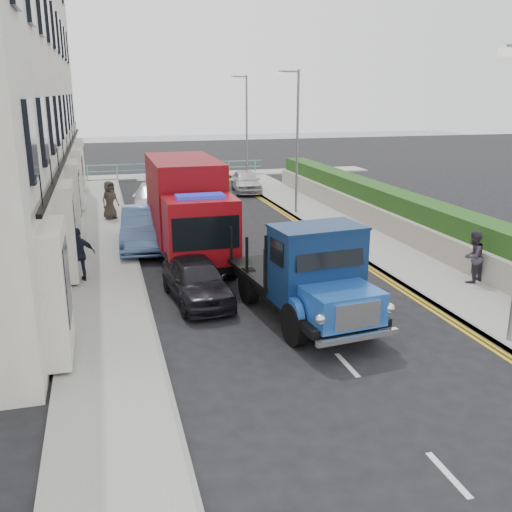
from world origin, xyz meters
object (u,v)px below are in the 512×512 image
object	(u,v)px
lamp_mid	(295,134)
red_lorry	(187,207)
lamp_far	(245,123)
bedford_lorry	(313,280)
parked_car_front	(197,280)

from	to	relation	value
lamp_mid	red_lorry	xyz separation A→B (m)	(-6.31, -6.38, -2.07)
lamp_far	bedford_lorry	xyz separation A→B (m)	(-4.12, -23.58, -2.75)
lamp_mid	lamp_far	bearing A→B (deg)	90.00
lamp_far	parked_car_front	bearing A→B (deg)	-107.92
lamp_mid	lamp_far	world-z (taller)	same
lamp_mid	bedford_lorry	world-z (taller)	lamp_mid
bedford_lorry	parked_car_front	size ratio (longest dim) A/B	1.54
lamp_mid	bedford_lorry	xyz separation A→B (m)	(-4.12, -13.58, -2.75)
bedford_lorry	red_lorry	distance (m)	7.55
lamp_mid	parked_car_front	bearing A→B (deg)	-121.74
lamp_mid	red_lorry	bearing A→B (deg)	-134.67
bedford_lorry	red_lorry	xyz separation A→B (m)	(-2.19, 7.20, 0.68)
lamp_far	parked_car_front	distance (m)	22.28
lamp_mid	parked_car_front	distance (m)	13.31
parked_car_front	lamp_mid	bearing A→B (deg)	53.08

